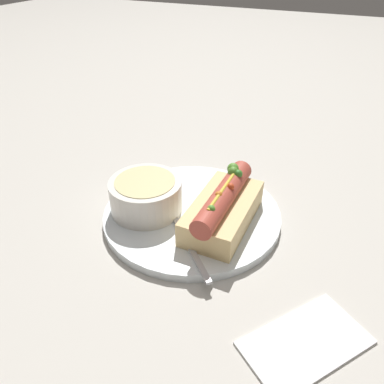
{
  "coord_description": "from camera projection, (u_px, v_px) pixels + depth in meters",
  "views": [
    {
      "loc": [
        -0.41,
        -0.19,
        0.35
      ],
      "look_at": [
        0.0,
        0.0,
        0.05
      ],
      "focal_mm": 35.0,
      "sensor_mm": 36.0,
      "label": 1
    }
  ],
  "objects": [
    {
      "name": "soup_bowl",
      "position": [
        146.0,
        194.0,
        0.55
      ],
      "size": [
        0.11,
        0.11,
        0.05
      ],
      "color": "silver",
      "rests_on": "dinner_plate"
    },
    {
      "name": "napkin",
      "position": [
        306.0,
        342.0,
        0.39
      ],
      "size": [
        0.15,
        0.14,
        0.01
      ],
      "rotation": [
        0.0,
        0.0,
        -0.63
      ],
      "color": "white",
      "rests_on": "ground_plane"
    },
    {
      "name": "dinner_plate",
      "position": [
        192.0,
        214.0,
        0.56
      ],
      "size": [
        0.26,
        0.26,
        0.01
      ],
      "color": "white",
      "rests_on": "ground_plane"
    },
    {
      "name": "hot_dog",
      "position": [
        223.0,
        207.0,
        0.52
      ],
      "size": [
        0.16,
        0.08,
        0.07
      ],
      "rotation": [
        0.0,
        0.0,
        -0.0
      ],
      "color": "#E5C17F",
      "rests_on": "dinner_plate"
    },
    {
      "name": "spoon",
      "position": [
        175.0,
        217.0,
        0.54
      ],
      "size": [
        0.14,
        0.14,
        0.01
      ],
      "rotation": [
        0.0,
        0.0,
        0.78
      ],
      "color": "#B7B7BC",
      "rests_on": "dinner_plate"
    },
    {
      "name": "ground_plane",
      "position": [
        192.0,
        217.0,
        0.57
      ],
      "size": [
        4.0,
        4.0,
        0.0
      ],
      "primitive_type": "plane",
      "color": "#BCB7AD"
    }
  ]
}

